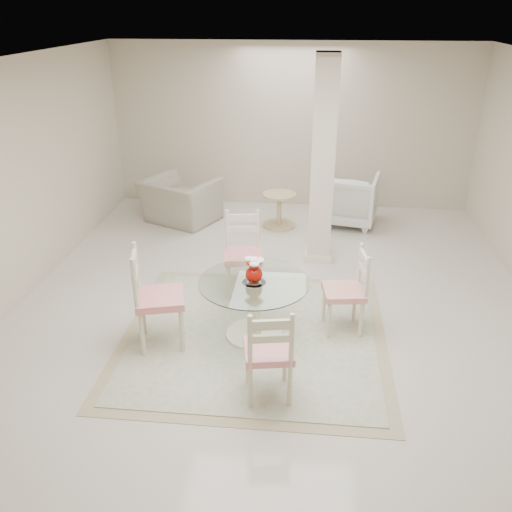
# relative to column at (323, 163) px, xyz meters

# --- Properties ---
(ground) EXTENTS (7.00, 7.00, 0.00)m
(ground) POSITION_rel_column_xyz_m (-0.50, -1.30, -1.35)
(ground) COLOR beige
(ground) RESTS_ON ground
(room_shell) EXTENTS (6.02, 7.02, 2.71)m
(room_shell) POSITION_rel_column_xyz_m (-0.50, -1.30, 0.51)
(room_shell) COLOR beige
(room_shell) RESTS_ON ground
(column) EXTENTS (0.30, 0.30, 2.70)m
(column) POSITION_rel_column_xyz_m (0.00, 0.00, 0.00)
(column) COLOR beige
(column) RESTS_ON ground
(area_rug) EXTENTS (2.77, 2.77, 0.02)m
(area_rug) POSITION_rel_column_xyz_m (-0.67, -2.05, -1.34)
(area_rug) COLOR tan
(area_rug) RESTS_ON ground
(dining_table) EXTENTS (1.13, 1.13, 0.65)m
(dining_table) POSITION_rel_column_xyz_m (-0.67, -2.05, -1.02)
(dining_table) COLOR #F1ECC6
(dining_table) RESTS_ON ground
(red_vase) EXTENTS (0.20, 0.19, 0.27)m
(red_vase) POSITION_rel_column_xyz_m (-0.67, -2.05, -0.56)
(red_vase) COLOR #9D0E04
(red_vase) RESTS_ON dining_table
(dining_chair_east) EXTENTS (0.47, 0.47, 1.04)m
(dining_chair_east) POSITION_rel_column_xyz_m (0.32, -1.81, -0.80)
(dining_chair_east) COLOR beige
(dining_chair_east) RESTS_ON ground
(dining_chair_north) EXTENTS (0.51, 0.51, 1.11)m
(dining_chair_north) POSITION_rel_column_xyz_m (-0.91, -1.06, -0.77)
(dining_chair_north) COLOR beige
(dining_chair_north) RESTS_ON ground
(dining_chair_west) EXTENTS (0.58, 0.58, 1.19)m
(dining_chair_west) POSITION_rel_column_xyz_m (-1.67, -2.30, -0.73)
(dining_chair_west) COLOR beige
(dining_chair_west) RESTS_ON ground
(dining_chair_south) EXTENTS (0.49, 0.49, 1.05)m
(dining_chair_south) POSITION_rel_column_xyz_m (-0.43, -3.04, -0.80)
(dining_chair_south) COLOR beige
(dining_chair_south) RESTS_ON ground
(recliner_taupe) EXTENTS (1.38, 1.32, 0.71)m
(recliner_taupe) POSITION_rel_column_xyz_m (-2.21, 1.18, -1.00)
(recliner_taupe) COLOR #A09A85
(recliner_taupe) RESTS_ON ground
(armchair_white) EXTENTS (1.03, 1.05, 0.81)m
(armchair_white) POSITION_rel_column_xyz_m (0.46, 1.40, -0.94)
(armchair_white) COLOR silver
(armchair_white) RESTS_ON ground
(side_table) EXTENTS (0.52, 0.52, 0.54)m
(side_table) POSITION_rel_column_xyz_m (-0.62, 1.11, -1.10)
(side_table) COLOR #D5C283
(side_table) RESTS_ON ground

